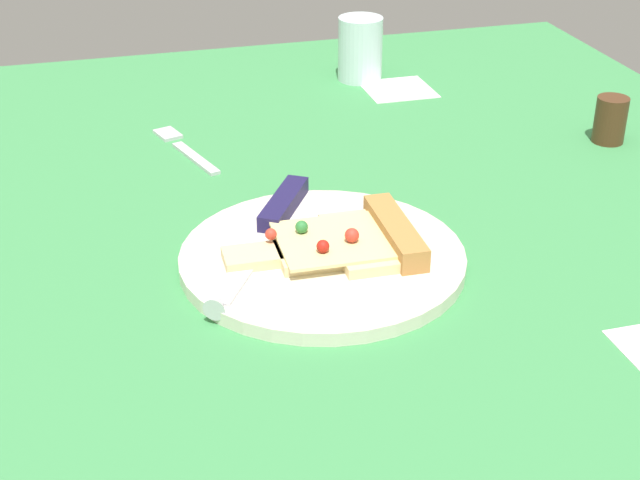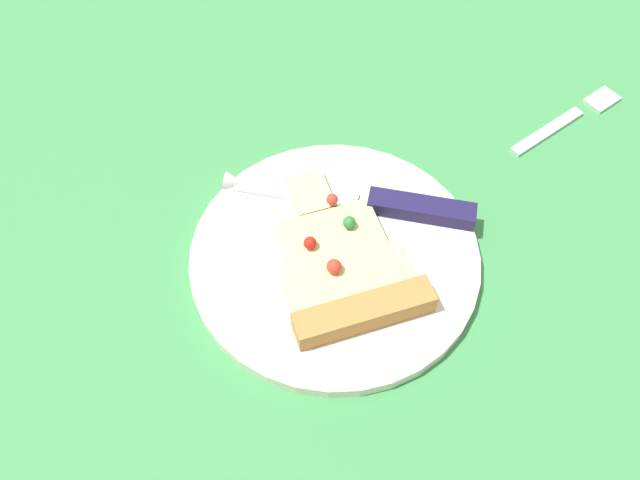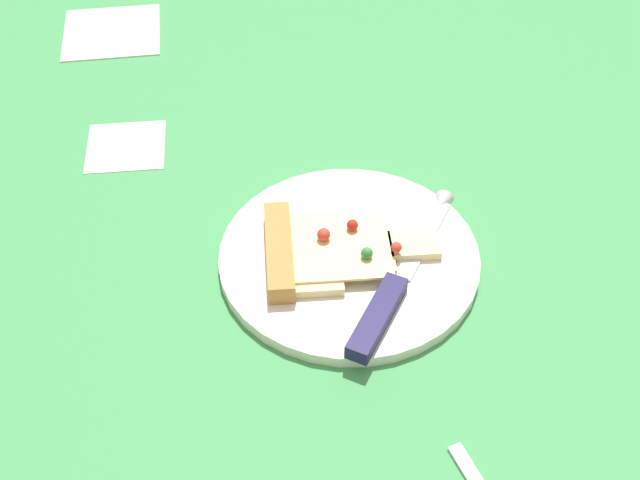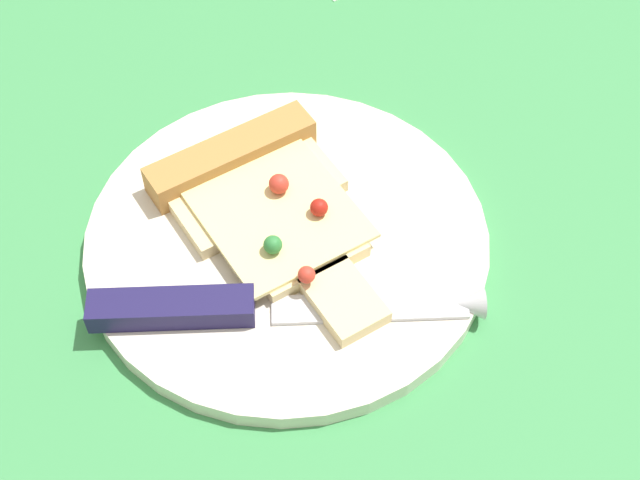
{
  "view_description": "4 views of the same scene",
  "coord_description": "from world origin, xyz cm",
  "px_view_note": "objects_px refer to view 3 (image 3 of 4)",
  "views": [
    {
      "loc": [
        -71.85,
        10.49,
        43.56
      ],
      "look_at": [
        -2.25,
        -8.82,
        3.89
      ],
      "focal_mm": 52.73,
      "sensor_mm": 36.0,
      "label": 1
    },
    {
      "loc": [
        -11.79,
        -39.05,
        50.02
      ],
      "look_at": [
        -1.42,
        -9.68,
        4.04
      ],
      "focal_mm": 36.18,
      "sensor_mm": 36.0,
      "label": 2
    },
    {
      "loc": [
        58.01,
        -18.59,
        62.4
      ],
      "look_at": [
        -0.57,
        -12.56,
        2.97
      ],
      "focal_mm": 47.4,
      "sensor_mm": 36.0,
      "label": 3
    },
    {
      "loc": [
        18.34,
        21.93,
        48.94
      ],
      "look_at": [
        -0.82,
        -7.01,
        3.02
      ],
      "focal_mm": 52.0,
      "sensor_mm": 36.0,
      "label": 4
    }
  ],
  "objects_px": {
    "napkin": "(112,31)",
    "knife": "(395,285)",
    "pizza_slice": "(324,250)",
    "plate": "(349,258)"
  },
  "relations": [
    {
      "from": "pizza_slice",
      "to": "knife",
      "type": "bearing_deg",
      "value": 52.11
    },
    {
      "from": "pizza_slice",
      "to": "plate",
      "type": "bearing_deg",
      "value": 89.87
    },
    {
      "from": "plate",
      "to": "knife",
      "type": "bearing_deg",
      "value": 36.47
    },
    {
      "from": "pizza_slice",
      "to": "napkin",
      "type": "distance_m",
      "value": 0.52
    },
    {
      "from": "plate",
      "to": "napkin",
      "type": "xyz_separation_m",
      "value": [
        -0.46,
        -0.27,
        -0.0
      ]
    },
    {
      "from": "napkin",
      "to": "pizza_slice",
      "type": "bearing_deg",
      "value": 27.76
    },
    {
      "from": "napkin",
      "to": "knife",
      "type": "bearing_deg",
      "value": 30.82
    },
    {
      "from": "pizza_slice",
      "to": "knife",
      "type": "height_order",
      "value": "pizza_slice"
    },
    {
      "from": "plate",
      "to": "pizza_slice",
      "type": "bearing_deg",
      "value": -91.5
    },
    {
      "from": "plate",
      "to": "knife",
      "type": "height_order",
      "value": "knife"
    }
  ]
}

